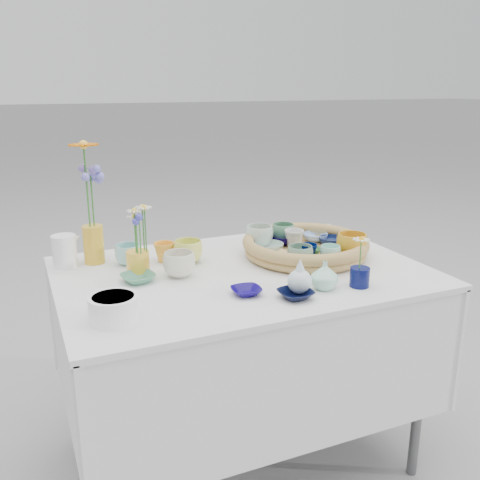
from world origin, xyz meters
name	(u,v)px	position (x,y,z in m)	size (l,w,h in m)	color
ground	(242,455)	(0.00, 0.00, 0.00)	(80.00, 80.00, 0.00)	gray
display_table	(242,455)	(0.00, 0.00, 0.00)	(1.26, 0.86, 0.77)	silver
wicker_tray	(305,247)	(0.28, 0.05, 0.80)	(0.47, 0.47, 0.08)	olive
tray_ceramic_0	(283,239)	(0.25, 0.18, 0.80)	(0.11, 0.11, 0.04)	#08003A
tray_ceramic_1	(332,241)	(0.42, 0.09, 0.80)	(0.10, 0.10, 0.03)	#0A1743
tray_ceramic_2	(352,245)	(0.41, -0.07, 0.83)	(0.11, 0.11, 0.09)	gold
tray_ceramic_3	(306,252)	(0.25, 0.00, 0.80)	(0.11, 0.11, 0.03)	#3D8B49
tray_ceramic_4	(300,256)	(0.18, -0.08, 0.82)	(0.09, 0.09, 0.07)	slate
tray_ceramic_5	(269,248)	(0.15, 0.10, 0.80)	(0.11, 0.11, 0.03)	#9CB8AD
tray_ceramic_6	(259,236)	(0.15, 0.18, 0.83)	(0.11, 0.11, 0.08)	#B0C8BC
tray_ceramic_7	(294,239)	(0.27, 0.12, 0.82)	(0.08, 0.08, 0.07)	silver
tray_ceramic_8	(315,237)	(0.39, 0.16, 0.80)	(0.10, 0.10, 0.03)	#A1C5F8
tray_ceramic_9	(308,252)	(0.24, -0.04, 0.81)	(0.06, 0.06, 0.06)	#000C3B
tray_ceramic_10	(275,256)	(0.13, 0.01, 0.80)	(0.11, 0.11, 0.03)	#D9B577
tray_ceramic_11	(330,253)	(0.31, -0.08, 0.81)	(0.07, 0.07, 0.06)	#9BDECF
tray_ceramic_12	(283,233)	(0.27, 0.21, 0.82)	(0.09, 0.09, 0.07)	#4C865F
loose_ceramic_0	(164,252)	(-0.22, 0.20, 0.80)	(0.08, 0.08, 0.07)	#F4A22D
loose_ceramic_1	(188,252)	(-0.15, 0.16, 0.81)	(0.11, 0.11, 0.08)	#D3D757
loose_ceramic_2	(138,278)	(-0.36, 0.03, 0.78)	(0.11, 0.11, 0.03)	#488B6A
loose_ceramic_3	(179,264)	(-0.22, 0.03, 0.81)	(0.11, 0.11, 0.09)	beige
loose_ceramic_4	(246,291)	(-0.08, -0.21, 0.78)	(0.09, 0.09, 0.02)	#0F035D
loose_ceramic_5	(128,255)	(-0.35, 0.22, 0.80)	(0.10, 0.10, 0.08)	#8BC8C3
loose_ceramic_6	(296,294)	(0.05, -0.30, 0.78)	(0.10, 0.10, 0.03)	black
fluted_bowl	(114,308)	(-0.49, -0.24, 0.80)	(0.14, 0.14, 0.07)	white
bud_vase_paleblue	(300,275)	(0.08, -0.27, 0.82)	(0.08, 0.08, 0.12)	silver
bud_vase_seafoam	(325,275)	(0.17, -0.27, 0.81)	(0.09, 0.09, 0.09)	#A4E0C4
bud_vase_cobalt	(360,277)	(0.28, -0.29, 0.80)	(0.06, 0.06, 0.06)	#060C41
single_daisy	(360,254)	(0.28, -0.30, 0.88)	(0.06, 0.06, 0.12)	white
tall_vase_yellow	(94,244)	(-0.46, 0.29, 0.83)	(0.07, 0.07, 0.14)	gold
gerbera	(87,186)	(-0.47, 0.29, 1.05)	(0.12, 0.12, 0.31)	#DA6900
hydrangea	(92,200)	(-0.45, 0.29, 1.00)	(0.07, 0.07, 0.26)	#6C66CC
white_pitcher	(64,251)	(-0.56, 0.29, 0.82)	(0.12, 0.09, 0.11)	white
daisy_cup	(138,263)	(-0.34, 0.10, 0.81)	(0.08, 0.08, 0.08)	yellow
daisy_posy	(139,230)	(-0.34, 0.09, 0.93)	(0.08, 0.08, 0.16)	white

